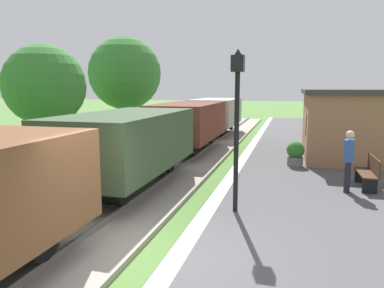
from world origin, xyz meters
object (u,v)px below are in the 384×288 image
at_px(person_waiting, 349,159).
at_px(station_hut, 345,123).
at_px(freight_train, 165,133).
at_px(bench_near_hut, 369,172).
at_px(tree_field_left, 125,73).
at_px(potted_planter, 295,153).
at_px(tree_trackside_far, 45,85).
at_px(lamp_post_near, 237,101).

bearing_deg(person_waiting, station_hut, -84.15).
xyz_separation_m(freight_train, station_hut, (6.80, 3.30, 0.26)).
xyz_separation_m(station_hut, bench_near_hut, (0.01, -5.15, -0.93)).
bearing_deg(station_hut, tree_field_left, 161.04).
bearing_deg(person_waiting, tree_field_left, -28.97).
height_order(person_waiting, tree_field_left, tree_field_left).
distance_m(bench_near_hut, potted_planter, 3.22).
bearing_deg(tree_field_left, freight_train, -55.42).
height_order(freight_train, potted_planter, freight_train).
height_order(station_hut, potted_planter, station_hut).
bearing_deg(tree_trackside_far, tree_field_left, 81.05).
height_order(person_waiting, lamp_post_near, lamp_post_near).
bearing_deg(lamp_post_near, station_hut, 67.37).
relative_size(freight_train, lamp_post_near, 7.03).
relative_size(freight_train, tree_trackside_far, 5.19).
bearing_deg(person_waiting, bench_near_hut, -125.24).
relative_size(person_waiting, tree_field_left, 0.28).
height_order(freight_train, tree_field_left, tree_field_left).
bearing_deg(tree_trackside_far, bench_near_hut, -13.26).
relative_size(bench_near_hut, person_waiting, 0.88).
bearing_deg(lamp_post_near, tree_field_left, 124.92).
xyz_separation_m(station_hut, lamp_post_near, (-3.38, -8.11, 1.15)).
relative_size(freight_train, person_waiting, 15.20).
bearing_deg(person_waiting, lamp_post_near, 52.91).
relative_size(station_hut, lamp_post_near, 1.57).
bearing_deg(freight_train, lamp_post_near, -54.57).
distance_m(freight_train, tree_trackside_far, 6.44).
relative_size(lamp_post_near, tree_field_left, 0.61).
xyz_separation_m(freight_train, tree_field_left, (-5.09, 7.38, 2.54)).
xyz_separation_m(bench_near_hut, person_waiting, (-0.65, -0.60, 0.46)).
relative_size(potted_planter, tree_field_left, 0.15).
distance_m(station_hut, bench_near_hut, 5.23).
bearing_deg(freight_train, station_hut, 25.88).
xyz_separation_m(station_hut, potted_planter, (-1.98, -2.62, -0.93)).
height_order(potted_planter, lamp_post_near, lamp_post_near).
bearing_deg(station_hut, bench_near_hut, -89.86).
relative_size(person_waiting, lamp_post_near, 0.46).
relative_size(person_waiting, potted_planter, 1.87).
height_order(station_hut, lamp_post_near, lamp_post_near).
bearing_deg(freight_train, bench_near_hut, -15.17).
height_order(lamp_post_near, tree_trackside_far, tree_trackside_far).
distance_m(person_waiting, potted_planter, 3.43).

